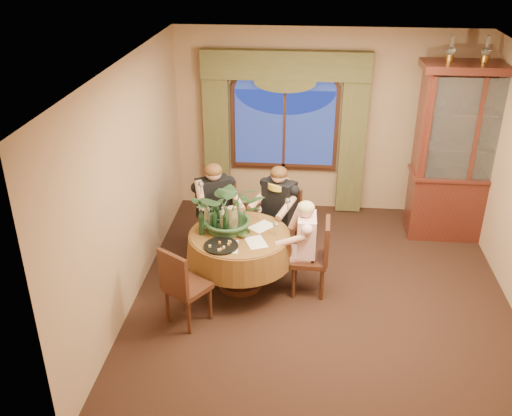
# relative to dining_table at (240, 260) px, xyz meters

# --- Properties ---
(floor) EXTENTS (5.00, 5.00, 0.00)m
(floor) POSITION_rel_dining_table_xyz_m (1.01, -0.12, -0.38)
(floor) COLOR black
(floor) RESTS_ON ground
(wall_back) EXTENTS (4.50, 0.00, 4.50)m
(wall_back) POSITION_rel_dining_table_xyz_m (1.01, 2.38, 1.02)
(wall_back) COLOR #A17F62
(wall_back) RESTS_ON ground
(ceiling) EXTENTS (5.00, 5.00, 0.00)m
(ceiling) POSITION_rel_dining_table_xyz_m (1.01, -0.12, 2.42)
(ceiling) COLOR white
(ceiling) RESTS_ON wall_back
(window) EXTENTS (1.62, 0.10, 1.32)m
(window) POSITION_rel_dining_table_xyz_m (0.41, 2.31, 0.92)
(window) COLOR navy
(window) RESTS_ON wall_back
(arched_transom) EXTENTS (1.60, 0.06, 0.44)m
(arched_transom) POSITION_rel_dining_table_xyz_m (0.41, 2.31, 1.71)
(arched_transom) COLOR navy
(arched_transom) RESTS_ON wall_back
(drapery_left) EXTENTS (0.38, 0.14, 2.32)m
(drapery_left) POSITION_rel_dining_table_xyz_m (-0.62, 2.26, 0.80)
(drapery_left) COLOR #4B4925
(drapery_left) RESTS_ON floor
(drapery_right) EXTENTS (0.38, 0.14, 2.32)m
(drapery_right) POSITION_rel_dining_table_xyz_m (1.44, 2.26, 0.80)
(drapery_right) COLOR #4B4925
(drapery_right) RESTS_ON floor
(swag_valance) EXTENTS (2.45, 0.16, 0.42)m
(swag_valance) POSITION_rel_dining_table_xyz_m (0.41, 2.23, 1.90)
(swag_valance) COLOR #4B4925
(swag_valance) RESTS_ON wall_back
(dining_table) EXTENTS (1.67, 1.67, 0.75)m
(dining_table) POSITION_rel_dining_table_xyz_m (0.00, 0.00, 0.00)
(dining_table) COLOR brown
(dining_table) RESTS_ON floor
(china_cabinet) EXTENTS (1.53, 0.60, 2.49)m
(china_cabinet) POSITION_rel_dining_table_xyz_m (2.97, 1.63, 0.87)
(china_cabinet) COLOR #3C110C
(china_cabinet) RESTS_ON floor
(oil_lamp_left) EXTENTS (0.11, 0.11, 0.34)m
(oil_lamp_left) POSITION_rel_dining_table_xyz_m (2.54, 1.63, 2.29)
(oil_lamp_left) COLOR #A5722D
(oil_lamp_left) RESTS_ON china_cabinet
(oil_lamp_center) EXTENTS (0.11, 0.11, 0.34)m
(oil_lamp_center) POSITION_rel_dining_table_xyz_m (2.97, 1.63, 2.29)
(oil_lamp_center) COLOR #A5722D
(oil_lamp_center) RESTS_ON china_cabinet
(chair_right) EXTENTS (0.43, 0.43, 0.96)m
(chair_right) POSITION_rel_dining_table_xyz_m (0.85, -0.03, 0.10)
(chair_right) COLOR black
(chair_right) RESTS_ON floor
(chair_back_right) EXTENTS (0.57, 0.57, 0.96)m
(chair_back_right) POSITION_rel_dining_table_xyz_m (0.44, 0.76, 0.10)
(chair_back_right) COLOR black
(chair_back_right) RESTS_ON floor
(chair_back) EXTENTS (0.54, 0.54, 0.96)m
(chair_back) POSITION_rel_dining_table_xyz_m (-0.31, 0.81, 0.10)
(chair_back) COLOR black
(chair_back) RESTS_ON floor
(chair_front_left) EXTENTS (0.58, 0.58, 0.96)m
(chair_front_left) POSITION_rel_dining_table_xyz_m (-0.49, -0.75, 0.10)
(chair_front_left) COLOR black
(chair_front_left) RESTS_ON floor
(person_pink) EXTENTS (0.40, 0.44, 1.21)m
(person_pink) POSITION_rel_dining_table_xyz_m (0.80, 0.02, 0.23)
(person_pink) COLOR beige
(person_pink) RESTS_ON floor
(person_back) EXTENTS (0.65, 0.63, 1.36)m
(person_back) POSITION_rel_dining_table_xyz_m (-0.42, 0.70, 0.31)
(person_back) COLOR black
(person_back) RESTS_ON floor
(person_scarf) EXTENTS (0.62, 0.61, 1.32)m
(person_scarf) POSITION_rel_dining_table_xyz_m (0.43, 0.79, 0.28)
(person_scarf) COLOR black
(person_scarf) RESTS_ON floor
(stoneware_vase) EXTENTS (0.16, 0.16, 0.30)m
(stoneware_vase) POSITION_rel_dining_table_xyz_m (-0.10, 0.09, 0.52)
(stoneware_vase) COLOR #8D7B56
(stoneware_vase) RESTS_ON dining_table
(centerpiece_plant) EXTENTS (0.87, 0.97, 0.75)m
(centerpiece_plant) POSITION_rel_dining_table_xyz_m (-0.12, 0.12, 0.95)
(centerpiece_plant) COLOR #2F5531
(centerpiece_plant) RESTS_ON dining_table
(olive_bowl) EXTENTS (0.17, 0.17, 0.05)m
(olive_bowl) POSITION_rel_dining_table_xyz_m (0.05, -0.06, 0.40)
(olive_bowl) COLOR #4D562D
(olive_bowl) RESTS_ON dining_table
(cheese_platter) EXTENTS (0.40, 0.40, 0.02)m
(cheese_platter) POSITION_rel_dining_table_xyz_m (-0.17, -0.34, 0.39)
(cheese_platter) COLOR black
(cheese_platter) RESTS_ON dining_table
(wine_bottle_0) EXTENTS (0.07, 0.07, 0.33)m
(wine_bottle_0) POSITION_rel_dining_table_xyz_m (-0.30, 0.16, 0.54)
(wine_bottle_0) COLOR black
(wine_bottle_0) RESTS_ON dining_table
(wine_bottle_1) EXTENTS (0.07, 0.07, 0.33)m
(wine_bottle_1) POSITION_rel_dining_table_xyz_m (-0.20, 0.02, 0.54)
(wine_bottle_1) COLOR tan
(wine_bottle_1) RESTS_ON dining_table
(wine_bottle_2) EXTENTS (0.07, 0.07, 0.33)m
(wine_bottle_2) POSITION_rel_dining_table_xyz_m (-0.40, 0.10, 0.54)
(wine_bottle_2) COLOR tan
(wine_bottle_2) RESTS_ON dining_table
(wine_bottle_3) EXTENTS (0.07, 0.07, 0.33)m
(wine_bottle_3) POSITION_rel_dining_table_xyz_m (-0.30, -0.00, 0.54)
(wine_bottle_3) COLOR black
(wine_bottle_3) RESTS_ON dining_table
(wine_bottle_4) EXTENTS (0.07, 0.07, 0.33)m
(wine_bottle_4) POSITION_rel_dining_table_xyz_m (-0.15, -0.05, 0.54)
(wine_bottle_4) COLOR black
(wine_bottle_4) RESTS_ON dining_table
(wine_bottle_5) EXTENTS (0.07, 0.07, 0.33)m
(wine_bottle_5) POSITION_rel_dining_table_xyz_m (-0.44, -0.06, 0.54)
(wine_bottle_5) COLOR black
(wine_bottle_5) RESTS_ON dining_table
(tasting_paper_0) EXTENTS (0.31, 0.36, 0.00)m
(tasting_paper_0) POSITION_rel_dining_table_xyz_m (0.22, -0.20, 0.38)
(tasting_paper_0) COLOR white
(tasting_paper_0) RESTS_ON dining_table
(tasting_paper_1) EXTENTS (0.35, 0.36, 0.00)m
(tasting_paper_1) POSITION_rel_dining_table_xyz_m (0.25, 0.19, 0.38)
(tasting_paper_1) COLOR white
(tasting_paper_1) RESTS_ON dining_table
(tasting_paper_2) EXTENTS (0.23, 0.32, 0.00)m
(tasting_paper_2) POSITION_rel_dining_table_xyz_m (-0.08, -0.33, 0.38)
(tasting_paper_2) COLOR white
(tasting_paper_2) RESTS_ON dining_table
(wine_glass_person_pink) EXTENTS (0.07, 0.07, 0.18)m
(wine_glass_person_pink) POSITION_rel_dining_table_xyz_m (0.43, 0.01, 0.46)
(wine_glass_person_pink) COLOR silver
(wine_glass_person_pink) RESTS_ON dining_table
(wine_glass_person_back) EXTENTS (0.07, 0.07, 0.18)m
(wine_glass_person_back) POSITION_rel_dining_table_xyz_m (-0.22, 0.37, 0.46)
(wine_glass_person_back) COLOR silver
(wine_glass_person_back) RESTS_ON dining_table
(wine_glass_person_scarf) EXTENTS (0.07, 0.07, 0.18)m
(wine_glass_person_scarf) POSITION_rel_dining_table_xyz_m (0.21, 0.38, 0.46)
(wine_glass_person_scarf) COLOR silver
(wine_glass_person_scarf) RESTS_ON dining_table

